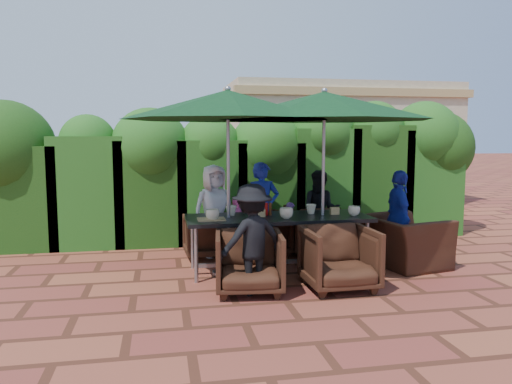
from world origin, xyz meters
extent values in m
plane|color=brown|center=(0.00, 0.00, 0.00)|extent=(80.00, 80.00, 0.00)
cube|color=black|center=(0.20, 0.16, 0.72)|extent=(2.45, 0.90, 0.05)
cube|color=gray|center=(0.20, 0.16, 0.12)|extent=(2.25, 0.05, 0.05)
cylinder|color=gray|center=(-0.92, -0.19, 0.35)|extent=(0.05, 0.05, 0.70)
cylinder|color=gray|center=(-0.92, 0.51, 0.35)|extent=(0.05, 0.05, 0.70)
cylinder|color=gray|center=(1.33, -0.19, 0.35)|extent=(0.05, 0.05, 0.70)
cylinder|color=gray|center=(1.33, 0.51, 0.35)|extent=(0.05, 0.05, 0.70)
cylinder|color=gray|center=(-0.47, 0.17, 0.01)|extent=(0.44, 0.44, 0.03)
cylinder|color=gray|center=(-0.47, 0.17, 1.20)|extent=(0.04, 0.04, 2.40)
cone|color=black|center=(-0.47, 0.17, 2.22)|extent=(2.74, 2.74, 0.38)
sphere|color=gray|center=(-0.47, 0.17, 2.42)|extent=(0.08, 0.08, 0.08)
cylinder|color=gray|center=(0.83, 0.18, 0.01)|extent=(0.44, 0.44, 0.03)
cylinder|color=gray|center=(0.83, 0.18, 1.20)|extent=(0.04, 0.04, 2.40)
cone|color=black|center=(0.83, 0.18, 2.22)|extent=(2.88, 2.88, 0.38)
sphere|color=gray|center=(0.83, 0.18, 2.42)|extent=(0.08, 0.08, 0.08)
imported|color=black|center=(-0.66, 1.12, 0.36)|extent=(0.73, 0.69, 0.71)
imported|color=black|center=(0.16, 1.06, 0.37)|extent=(0.84, 0.80, 0.75)
imported|color=black|center=(1.00, 1.12, 0.41)|extent=(0.80, 0.75, 0.81)
imported|color=black|center=(-0.35, -0.69, 0.40)|extent=(0.85, 0.81, 0.79)
imported|color=black|center=(0.73, -0.76, 0.41)|extent=(0.82, 0.77, 0.83)
imported|color=black|center=(2.00, 0.09, 0.47)|extent=(0.89, 1.18, 0.93)
imported|color=silver|center=(-0.55, 1.21, 0.70)|extent=(0.78, 0.59, 1.39)
imported|color=navy|center=(0.17, 1.05, 0.71)|extent=(0.55, 0.46, 1.43)
imported|color=black|center=(1.14, 1.18, 0.64)|extent=(0.71, 0.57, 1.28)
imported|color=black|center=(-0.32, -0.73, 0.64)|extent=(0.90, 0.61, 1.28)
imported|color=navy|center=(1.95, 0.16, 0.67)|extent=(0.51, 0.84, 1.34)
imported|color=#F255A4|center=(-0.18, 1.16, 0.45)|extent=(0.38, 0.33, 0.91)
imported|color=purple|center=(0.67, 1.26, 0.39)|extent=(0.31, 0.27, 0.78)
imported|color=#23803B|center=(1.51, 4.13, 0.87)|extent=(1.56, 1.54, 1.73)
imported|color=#F255A4|center=(2.51, 4.31, 0.87)|extent=(0.97, 0.79, 1.74)
imported|color=#9A99A1|center=(3.25, 4.33, 0.77)|extent=(1.04, 0.60, 1.54)
imported|color=beige|center=(-0.70, 0.00, 0.82)|extent=(0.18, 0.18, 0.14)
imported|color=beige|center=(-0.42, 0.30, 0.82)|extent=(0.15, 0.15, 0.14)
imported|color=beige|center=(0.26, -0.04, 0.82)|extent=(0.18, 0.18, 0.14)
imported|color=beige|center=(0.69, 0.27, 0.82)|extent=(0.14, 0.14, 0.13)
imported|color=beige|center=(1.22, 0.01, 0.82)|extent=(0.17, 0.17, 0.13)
cylinder|color=#B20C0A|center=(0.06, 0.25, 0.83)|extent=(0.04, 0.04, 0.17)
cylinder|color=#4C230C|center=(0.11, 0.25, 0.83)|extent=(0.04, 0.04, 0.17)
cube|color=tan|center=(-0.71, 0.03, 0.76)|extent=(0.35, 0.25, 0.02)
cube|color=tan|center=(-0.04, 0.15, 0.80)|extent=(0.12, 0.06, 0.10)
cube|color=tan|center=(0.99, 0.15, 0.80)|extent=(0.12, 0.06, 0.10)
cube|color=#173E11|center=(-3.50, 2.30, 0.83)|extent=(1.15, 0.95, 1.66)
sphere|color=#173E11|center=(-3.50, 2.30, 1.56)|extent=(0.96, 0.96, 0.96)
cube|color=#173E11|center=(-2.50, 2.30, 0.91)|extent=(1.15, 0.95, 1.82)
sphere|color=#173E11|center=(-2.50, 2.30, 1.72)|extent=(0.92, 0.92, 0.92)
cube|color=#173E11|center=(-1.50, 2.30, 0.87)|extent=(1.15, 0.95, 1.74)
sphere|color=#173E11|center=(-1.50, 2.30, 1.64)|extent=(1.30, 1.30, 1.30)
cube|color=#173E11|center=(-0.50, 2.30, 0.87)|extent=(1.15, 0.95, 1.75)
sphere|color=#173E11|center=(-0.50, 2.30, 1.65)|extent=(1.06, 1.06, 1.06)
cube|color=#173E11|center=(0.50, 2.30, 0.85)|extent=(1.15, 0.95, 1.70)
sphere|color=#173E11|center=(0.50, 2.30, 1.60)|extent=(1.30, 1.30, 1.30)
cube|color=#173E11|center=(1.50, 2.30, 0.97)|extent=(1.15, 0.95, 1.94)
sphere|color=#173E11|center=(1.50, 2.30, 1.84)|extent=(1.18, 1.18, 1.18)
cube|color=#173E11|center=(2.50, 2.30, 1.00)|extent=(1.15, 0.95, 2.01)
sphere|color=#173E11|center=(2.50, 2.30, 1.91)|extent=(1.09, 1.09, 1.09)
cube|color=#173E11|center=(3.50, 2.30, 0.96)|extent=(1.15, 0.95, 1.91)
sphere|color=#173E11|center=(3.50, 2.30, 1.81)|extent=(1.29, 1.29, 1.29)
sphere|color=#173E11|center=(-3.80, 2.40, 1.60)|extent=(1.60, 1.60, 1.60)
sphere|color=#173E11|center=(3.80, 2.40, 1.60)|extent=(1.40, 1.40, 1.40)
cube|color=beige|center=(3.50, 7.00, 1.60)|extent=(6.00, 3.00, 3.20)
cube|color=tan|center=(3.50, 5.55, 2.90)|extent=(6.20, 0.25, 0.20)
camera|label=1|loc=(-1.33, -6.27, 1.83)|focal=35.00mm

